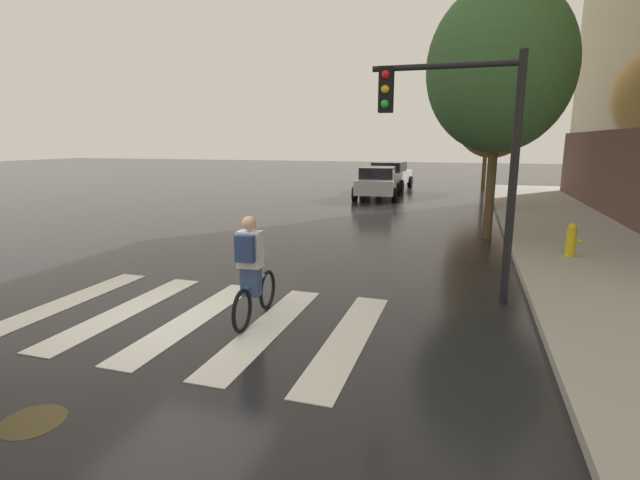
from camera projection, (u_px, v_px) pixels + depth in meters
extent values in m
plane|color=black|center=(177.00, 317.00, 7.60)|extent=(120.00, 120.00, 0.00)
cube|color=silver|center=(66.00, 303.00, 8.26)|extent=(0.55, 3.62, 0.01)
cube|color=silver|center=(127.00, 310.00, 7.89)|extent=(0.55, 3.62, 0.01)
cube|color=silver|center=(193.00, 319.00, 7.52)|extent=(0.55, 3.62, 0.01)
cube|color=silver|center=(267.00, 328.00, 7.14)|extent=(0.55, 3.62, 0.01)
cube|color=silver|center=(348.00, 338.00, 6.77)|extent=(0.55, 3.62, 0.01)
cylinder|color=#473D1E|center=(33.00, 421.00, 4.76)|extent=(0.64, 0.64, 0.01)
cube|color=#B7B7BC|center=(378.00, 185.00, 23.48)|extent=(2.19, 4.61, 0.68)
cube|color=black|center=(378.00, 173.00, 23.21)|extent=(1.79, 2.27, 0.53)
cylinder|color=black|center=(362.00, 188.00, 25.11)|extent=(0.29, 0.68, 0.66)
cylinder|color=black|center=(398.00, 189.00, 24.72)|extent=(0.29, 0.68, 0.66)
cylinder|color=black|center=(355.00, 194.00, 22.37)|extent=(0.29, 0.68, 0.66)
cylinder|color=black|center=(394.00, 195.00, 21.99)|extent=(0.29, 0.68, 0.66)
cube|color=silver|center=(390.00, 177.00, 27.87)|extent=(2.11, 4.72, 0.70)
cube|color=black|center=(389.00, 167.00, 27.61)|extent=(1.78, 2.30, 0.55)
cylinder|color=black|center=(379.00, 181.00, 29.63)|extent=(0.28, 0.70, 0.68)
cylinder|color=black|center=(410.00, 182.00, 28.97)|extent=(0.28, 0.70, 0.68)
cylinder|color=black|center=(367.00, 185.00, 26.92)|extent=(0.28, 0.70, 0.68)
cylinder|color=black|center=(401.00, 186.00, 26.26)|extent=(0.28, 0.70, 0.68)
torus|color=black|center=(242.00, 311.00, 6.94)|extent=(0.09, 0.66, 0.66)
torus|color=black|center=(267.00, 290.00, 7.94)|extent=(0.09, 0.66, 0.66)
cylinder|color=#1972BF|center=(255.00, 283.00, 7.38)|extent=(0.10, 0.89, 0.05)
cylinder|color=#1972BF|center=(251.00, 281.00, 7.22)|extent=(0.04, 0.04, 0.45)
cube|color=#384772|center=(251.00, 278.00, 7.21)|extent=(0.29, 0.21, 0.56)
cube|color=silver|center=(250.00, 249.00, 7.12)|extent=(0.37, 0.26, 0.56)
sphere|color=tan|center=(249.00, 223.00, 7.03)|extent=(0.22, 0.22, 0.22)
cube|color=navy|center=(245.00, 249.00, 6.93)|extent=(0.29, 0.17, 0.40)
cylinder|color=black|center=(513.00, 183.00, 7.81)|extent=(0.14, 0.14, 4.20)
cylinder|color=black|center=(445.00, 66.00, 7.77)|extent=(2.40, 0.10, 0.10)
cube|color=black|center=(386.00, 90.00, 8.13)|extent=(0.24, 0.20, 0.76)
sphere|color=red|center=(385.00, 74.00, 7.98)|extent=(0.14, 0.14, 0.14)
sphere|color=gold|center=(385.00, 89.00, 8.02)|extent=(0.14, 0.14, 0.14)
sphere|color=green|center=(385.00, 104.00, 8.07)|extent=(0.14, 0.14, 0.14)
cylinder|color=gold|center=(571.00, 242.00, 10.96)|extent=(0.22, 0.22, 0.65)
sphere|color=gold|center=(573.00, 227.00, 10.88)|extent=(0.18, 0.18, 0.18)
cylinder|color=gold|center=(579.00, 241.00, 10.90)|extent=(0.12, 0.09, 0.09)
cylinder|color=#4C3823|center=(491.00, 184.00, 13.43)|extent=(0.24, 0.24, 3.15)
ellipsoid|color=#386033|center=(500.00, 68.00, 12.78)|extent=(3.92, 3.92, 4.51)
cylinder|color=#4C3823|center=(490.00, 176.00, 19.72)|extent=(0.24, 0.24, 2.69)
ellipsoid|color=olive|center=(494.00, 110.00, 19.17)|extent=(3.35, 3.35, 3.85)
cylinder|color=#4C3823|center=(485.00, 161.00, 27.55)|extent=(0.24, 0.24, 3.36)
ellipsoid|color=#A5591E|center=(489.00, 101.00, 26.86)|extent=(4.19, 4.19, 4.81)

